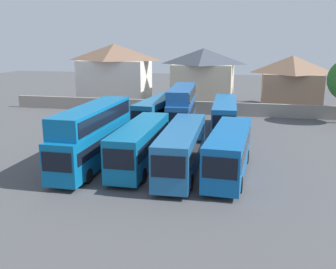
{
  "coord_description": "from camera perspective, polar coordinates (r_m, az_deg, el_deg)",
  "views": [
    {
      "loc": [
        6.93,
        -28.36,
        10.07
      ],
      "look_at": [
        0.0,
        3.0,
        2.16
      ],
      "focal_mm": 41.2,
      "sensor_mm": 36.0,
      "label": 1
    }
  ],
  "objects": [
    {
      "name": "depot_boundary_wall",
      "position": [
        53.62,
        4.87,
        3.94
      ],
      "size": [
        56.0,
        0.5,
        1.8
      ],
      "primitive_type": "cube",
      "color": "gray",
      "rests_on": "ground"
    },
    {
      "name": "ground",
      "position": [
        47.94,
        3.88,
        1.68
      ],
      "size": [
        140.0,
        140.0,
        0.0
      ],
      "primitive_type": "plane",
      "color": "#4C4C4F"
    },
    {
      "name": "bus_7",
      "position": [
        43.61,
        8.39,
        2.99
      ],
      "size": [
        3.11,
        11.94,
        3.46
      ],
      "rotation": [
        0.0,
        0.0,
        -1.51
      ],
      "color": "#1961A7",
      "rests_on": "ground"
    },
    {
      "name": "bus_6",
      "position": [
        44.16,
        2.07,
        4.29
      ],
      "size": [
        3.28,
        10.89,
        4.89
      ],
      "rotation": [
        0.0,
        0.0,
        -1.49
      ],
      "color": "#1E559A",
      "rests_on": "ground"
    },
    {
      "name": "bus_1",
      "position": [
        31.6,
        -11.03,
        0.24
      ],
      "size": [
        2.57,
        11.93,
        4.94
      ],
      "rotation": [
        0.0,
        0.0,
        -1.57
      ],
      "color": "#0B619D",
      "rests_on": "ground"
    },
    {
      "name": "bus_3",
      "position": [
        29.82,
        2.04,
        -1.84
      ],
      "size": [
        2.93,
        11.81,
        3.54
      ],
      "rotation": [
        0.0,
        0.0,
        -1.53
      ],
      "color": "#1E5D94",
      "rests_on": "ground"
    },
    {
      "name": "house_terrace_left",
      "position": [
        64.24,
        -7.89,
        9.03
      ],
      "size": [
        11.3,
        7.18,
        9.47
      ],
      "color": "silver",
      "rests_on": "ground"
    },
    {
      "name": "house_terrace_centre",
      "position": [
        60.9,
        5.24,
        8.53
      ],
      "size": [
        9.48,
        7.96,
        8.83
      ],
      "color": "beige",
      "rests_on": "ground"
    },
    {
      "name": "bus_5",
      "position": [
        44.57,
        -1.52,
        3.4
      ],
      "size": [
        3.28,
        11.14,
        3.52
      ],
      "rotation": [
        0.0,
        0.0,
        -1.65
      ],
      "color": "#1A6597",
      "rests_on": "ground"
    },
    {
      "name": "bus_2",
      "position": [
        30.99,
        -4.13,
        -1.29
      ],
      "size": [
        2.68,
        10.91,
        3.52
      ],
      "rotation": [
        0.0,
        0.0,
        -1.55
      ],
      "color": "#0C6298",
      "rests_on": "ground"
    },
    {
      "name": "house_terrace_right",
      "position": [
        61.65,
        17.77,
        7.52
      ],
      "size": [
        8.91,
        7.94,
        7.81
      ],
      "color": "#9E7A60",
      "rests_on": "ground"
    },
    {
      "name": "bus_4",
      "position": [
        29.49,
        9.04,
        -2.26
      ],
      "size": [
        3.02,
        10.93,
        3.48
      ],
      "rotation": [
        0.0,
        0.0,
        -1.62
      ],
      "color": "#0E58A0",
      "rests_on": "ground"
    }
  ]
}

